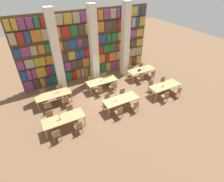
{
  "coord_description": "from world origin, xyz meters",
  "views": [
    {
      "loc": [
        -4.86,
        -9.15,
        7.78
      ],
      "look_at": [
        0.0,
        -0.14,
        0.69
      ],
      "focal_mm": 28.0,
      "sensor_mm": 36.0,
      "label": 1
    }
  ],
  "objects_px": {
    "chair_6": "(135,106)",
    "chair_20": "(140,78)",
    "chair_4": "(119,112)",
    "desk_lamp_3": "(57,89)",
    "chair_11": "(164,82)",
    "chair_16": "(99,91)",
    "reading_table_0": "(64,119)",
    "desk_lamp_1": "(116,97)",
    "desk_lamp_4": "(101,78)",
    "reading_table_5": "(141,70)",
    "pillar_left": "(57,54)",
    "chair_13": "(44,94)",
    "chair_21": "(130,71)",
    "desk_lamp_2": "(164,83)",
    "chair_2": "(78,127)",
    "desk_lamp_5": "(144,65)",
    "chair_9": "(152,86)",
    "chair_22": "(152,75)",
    "chair_8": "(165,96)",
    "desk_lamp_0": "(59,116)",
    "chair_5": "(108,99)",
    "reading_table_3": "(53,95)",
    "chair_14": "(66,101)",
    "reading_table_4": "(102,81)",
    "chair_23": "(141,68)",
    "chair_15": "(60,90)",
    "pillar_right": "(125,41)",
    "reading_table_1": "(121,100)",
    "pillar_center": "(94,47)",
    "chair_18": "(113,87)",
    "chair_17": "(91,81)",
    "chair_19": "(104,78)",
    "chair_12": "(48,106)",
    "laptop": "(140,72)",
    "chair_3": "(71,111)",
    "chair_1": "(50,118)",
    "reading_table_2": "(165,86)"
  },
  "relations": [
    {
      "from": "chair_1",
      "to": "chair_19",
      "type": "distance_m",
      "value": 5.64
    },
    {
      "from": "chair_8",
      "to": "reading_table_5",
      "type": "relative_size",
      "value": 0.37
    },
    {
      "from": "reading_table_0",
      "to": "chair_21",
      "type": "relative_size",
      "value": 2.71
    },
    {
      "from": "chair_4",
      "to": "chair_21",
      "type": "height_order",
      "value": "same"
    },
    {
      "from": "pillar_left",
      "to": "laptop",
      "type": "distance_m",
      "value": 6.73
    },
    {
      "from": "desk_lamp_1",
      "to": "chair_18",
      "type": "relative_size",
      "value": 0.56
    },
    {
      "from": "chair_12",
      "to": "desk_lamp_2",
      "type": "bearing_deg",
      "value": -14.69
    },
    {
      "from": "reading_table_1",
      "to": "chair_3",
      "type": "bearing_deg",
      "value": 166.8
    },
    {
      "from": "pillar_left",
      "to": "chair_20",
      "type": "height_order",
      "value": "pillar_left"
    },
    {
      "from": "reading_table_3",
      "to": "desk_lamp_4",
      "type": "height_order",
      "value": "desk_lamp_4"
    },
    {
      "from": "chair_4",
      "to": "desk_lamp_3",
      "type": "height_order",
      "value": "desk_lamp_3"
    },
    {
      "from": "desk_lamp_2",
      "to": "pillar_right",
      "type": "bearing_deg",
      "value": 99.49
    },
    {
      "from": "pillar_left",
      "to": "reading_table_3",
      "type": "xyz_separation_m",
      "value": [
        -0.98,
        -1.45,
        -2.3
      ]
    },
    {
      "from": "pillar_left",
      "to": "chair_23",
      "type": "distance_m",
      "value": 7.58
    },
    {
      "from": "chair_8",
      "to": "chair_6",
      "type": "bearing_deg",
      "value": 177.65
    },
    {
      "from": "chair_6",
      "to": "reading_table_5",
      "type": "bearing_deg",
      "value": 48.79
    },
    {
      "from": "chair_8",
      "to": "chair_12",
      "type": "height_order",
      "value": "same"
    },
    {
      "from": "chair_21",
      "to": "chair_13",
      "type": "bearing_deg",
      "value": 0.6
    },
    {
      "from": "chair_16",
      "to": "desk_lamp_3",
      "type": "bearing_deg",
      "value": 164.87
    },
    {
      "from": "desk_lamp_3",
      "to": "reading_table_5",
      "type": "xyz_separation_m",
      "value": [
        7.16,
        0.03,
        -0.41
      ]
    },
    {
      "from": "chair_6",
      "to": "desk_lamp_1",
      "type": "xyz_separation_m",
      "value": [
        -1.01,
        0.76,
        0.62
      ]
    },
    {
      "from": "desk_lamp_4",
      "to": "reading_table_5",
      "type": "xyz_separation_m",
      "value": [
        3.85,
        0.06,
        -0.37
      ]
    },
    {
      "from": "chair_2",
      "to": "desk_lamp_5",
      "type": "relative_size",
      "value": 1.78
    },
    {
      "from": "chair_4",
      "to": "chair_17",
      "type": "distance_m",
      "value": 4.23
    },
    {
      "from": "reading_table_2",
      "to": "desk_lamp_5",
      "type": "xyz_separation_m",
      "value": [
        0.2,
        2.88,
        0.41
      ]
    },
    {
      "from": "desk_lamp_4",
      "to": "chair_15",
      "type": "bearing_deg",
      "value": 166.66
    },
    {
      "from": "desk_lamp_0",
      "to": "chair_6",
      "type": "distance_m",
      "value": 4.75
    },
    {
      "from": "chair_11",
      "to": "chair_16",
      "type": "distance_m",
      "value": 5.2
    },
    {
      "from": "desk_lamp_1",
      "to": "chair_9",
      "type": "bearing_deg",
      "value": 10.3
    },
    {
      "from": "chair_13",
      "to": "desk_lamp_1",
      "type": "bearing_deg",
      "value": 139.57
    },
    {
      "from": "chair_14",
      "to": "reading_table_4",
      "type": "distance_m",
      "value": 3.23
    },
    {
      "from": "reading_table_5",
      "to": "chair_21",
      "type": "bearing_deg",
      "value": 129.71
    },
    {
      "from": "desk_lamp_1",
      "to": "desk_lamp_2",
      "type": "bearing_deg",
      "value": -2.27
    },
    {
      "from": "chair_4",
      "to": "chair_16",
      "type": "distance_m",
      "value": 2.73
    },
    {
      "from": "chair_2",
      "to": "chair_12",
      "type": "xyz_separation_m",
      "value": [
        -1.16,
        2.67,
        0.0
      ]
    },
    {
      "from": "pillar_right",
      "to": "chair_8",
      "type": "bearing_deg",
      "value": -86.22
    },
    {
      "from": "chair_9",
      "to": "chair_22",
      "type": "distance_m",
      "value": 1.78
    },
    {
      "from": "chair_2",
      "to": "chair_18",
      "type": "xyz_separation_m",
      "value": [
        3.7,
        2.71,
        0.0
      ]
    },
    {
      "from": "chair_5",
      "to": "reading_table_3",
      "type": "xyz_separation_m",
      "value": [
        -3.24,
        1.93,
        0.22
      ]
    },
    {
      "from": "chair_15",
      "to": "reading_table_1",
      "type": "bearing_deg",
      "value": 133.25
    },
    {
      "from": "pillar_center",
      "to": "chair_11",
      "type": "distance_m",
      "value": 6.12
    },
    {
      "from": "reading_table_0",
      "to": "desk_lamp_1",
      "type": "height_order",
      "value": "desk_lamp_1"
    },
    {
      "from": "chair_6",
      "to": "chair_20",
      "type": "height_order",
      "value": "same"
    },
    {
      "from": "chair_15",
      "to": "chair_23",
      "type": "distance_m",
      "value": 7.49
    },
    {
      "from": "chair_5",
      "to": "reading_table_3",
      "type": "height_order",
      "value": "chair_5"
    },
    {
      "from": "pillar_left",
      "to": "reading_table_0",
      "type": "height_order",
      "value": "pillar_left"
    },
    {
      "from": "chair_5",
      "to": "chair_23",
      "type": "relative_size",
      "value": 1.0
    },
    {
      "from": "chair_13",
      "to": "chair_19",
      "type": "xyz_separation_m",
      "value": [
        4.86,
        0.05,
        0.0
      ]
    },
    {
      "from": "pillar_center",
      "to": "chair_18",
      "type": "distance_m",
      "value": 3.35
    },
    {
      "from": "chair_11",
      "to": "desk_lamp_5",
      "type": "height_order",
      "value": "desk_lamp_5"
    }
  ]
}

